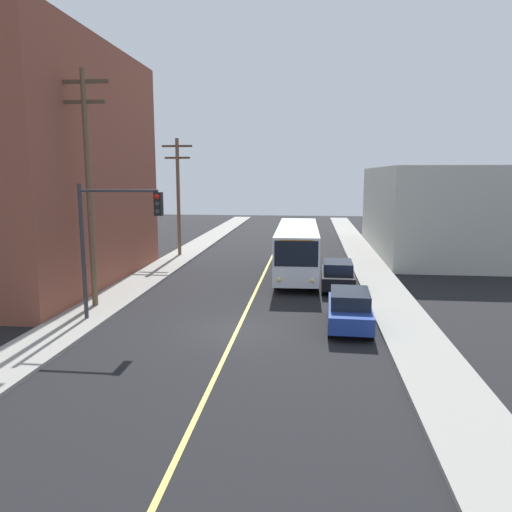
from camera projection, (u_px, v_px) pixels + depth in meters
name	position (u px, v px, depth m)	size (l,w,h in m)	color
ground_plane	(237.00, 330.00, 21.01)	(120.00, 120.00, 0.00)	black
sidewalk_left	(148.00, 277.00, 31.58)	(2.50, 90.00, 0.15)	gray
sidewalk_right	(379.00, 282.00, 30.02)	(2.50, 90.00, 0.15)	gray
lane_stripe_center	(268.00, 266.00, 35.72)	(0.16, 60.00, 0.01)	#D8CC4C
building_left_brick	(29.00, 167.00, 29.00)	(10.00, 16.82, 13.95)	brown
building_right_warehouse	(448.00, 211.00, 41.30)	(12.00, 19.83, 7.14)	#B2B2A8
city_bus	(297.00, 247.00, 32.36)	(2.74, 12.19, 3.20)	silver
parked_car_blue	(350.00, 309.00, 21.20)	(1.97, 4.47, 1.62)	navy
parked_car_black	(338.00, 275.00, 28.41)	(1.89, 4.43, 1.62)	black
utility_pole_near	(89.00, 180.00, 23.47)	(2.40, 0.28, 11.22)	brown
utility_pole_mid	(178.00, 191.00, 39.12)	(2.40, 0.28, 9.19)	brown
traffic_signal_left_corner	(115.00, 227.00, 21.40)	(3.75, 0.48, 6.00)	#2D2D33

